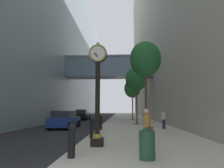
# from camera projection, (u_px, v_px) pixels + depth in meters

# --- Properties ---
(ground_plane) EXTENTS (110.00, 110.00, 0.00)m
(ground_plane) POSITION_uv_depth(u_px,v_px,m) (108.00, 121.00, 30.37)
(ground_plane) COLOR #262628
(ground_plane) RESTS_ON ground
(sidewalk_right) EXTENTS (6.79, 80.00, 0.14)m
(sidewalk_right) POSITION_uv_depth(u_px,v_px,m) (130.00, 119.00, 33.19)
(sidewalk_right) COLOR beige
(sidewalk_right) RESTS_ON ground
(building_block_left) EXTENTS (22.70, 80.00, 28.86)m
(building_block_left) POSITION_uv_depth(u_px,v_px,m) (48.00, 38.00, 35.64)
(building_block_left) COLOR #93A8B7
(building_block_left) RESTS_ON ground
(building_block_right) EXTENTS (9.00, 80.00, 41.29)m
(building_block_right) POSITION_uv_depth(u_px,v_px,m) (173.00, 1.00, 35.33)
(building_block_right) COLOR #A89E89
(building_block_right) RESTS_ON ground
(street_clock) EXTENTS (0.84, 0.55, 4.78)m
(street_clock) POSITION_uv_depth(u_px,v_px,m) (98.00, 87.00, 9.20)
(street_clock) COLOR black
(street_clock) RESTS_ON sidewalk_right
(bollard_nearest) EXTENTS (0.27, 0.27, 1.12)m
(bollard_nearest) POSITION_uv_depth(u_px,v_px,m) (72.00, 140.00, 6.80)
(bollard_nearest) COLOR black
(bollard_nearest) RESTS_ON sidewalk_right
(bollard_third) EXTENTS (0.27, 0.27, 1.12)m
(bollard_third) POSITION_uv_depth(u_px,v_px,m) (92.00, 127.00, 11.40)
(bollard_third) COLOR black
(bollard_third) RESTS_ON sidewalk_right
(bollard_fourth) EXTENTS (0.27, 0.27, 1.12)m
(bollard_fourth) POSITION_uv_depth(u_px,v_px,m) (97.00, 124.00, 13.69)
(bollard_fourth) COLOR black
(bollard_fourth) RESTS_ON sidewalk_right
(bollard_fifth) EXTENTS (0.27, 0.27, 1.12)m
(bollard_fifth) POSITION_uv_depth(u_px,v_px,m) (101.00, 122.00, 15.99)
(bollard_fifth) COLOR black
(bollard_fifth) RESTS_ON sidewalk_right
(street_tree_near) EXTENTS (2.13, 2.13, 6.28)m
(street_tree_near) POSITION_uv_depth(u_px,v_px,m) (145.00, 60.00, 13.76)
(street_tree_near) COLOR #333335
(street_tree_near) RESTS_ON sidewalk_right
(street_tree_mid_near) EXTENTS (2.43, 2.43, 6.41)m
(street_tree_mid_near) POSITION_uv_depth(u_px,v_px,m) (136.00, 79.00, 22.42)
(street_tree_mid_near) COLOR #333335
(street_tree_mid_near) RESTS_ON sidewalk_right
(street_tree_mid_far) EXTENTS (2.50, 2.50, 6.20)m
(street_tree_mid_far) POSITION_uv_depth(u_px,v_px,m) (132.00, 89.00, 31.04)
(street_tree_mid_far) COLOR #333335
(street_tree_mid_far) RESTS_ON sidewalk_right
(trash_bin) EXTENTS (0.53, 0.53, 1.05)m
(trash_bin) POSITION_uv_depth(u_px,v_px,m) (147.00, 143.00, 6.57)
(trash_bin) COLOR #234C33
(trash_bin) RESTS_ON sidewalk_right
(pedestrian_walking) EXTENTS (0.51, 0.51, 1.65)m
(pedestrian_walking) POSITION_uv_depth(u_px,v_px,m) (147.00, 127.00, 8.84)
(pedestrian_walking) COLOR #23232D
(pedestrian_walking) RESTS_ON sidewalk_right
(pedestrian_by_clock) EXTENTS (0.43, 0.43, 1.60)m
(pedestrian_by_clock) POSITION_uv_depth(u_px,v_px,m) (164.00, 118.00, 16.56)
(pedestrian_by_clock) COLOR #23232D
(pedestrian_by_clock) RESTS_ON sidewalk_right
(car_black_near) EXTENTS (2.04, 4.70, 1.67)m
(car_black_near) POSITION_uv_depth(u_px,v_px,m) (83.00, 115.00, 32.44)
(car_black_near) COLOR black
(car_black_near) RESTS_ON ground
(car_blue_mid) EXTENTS (2.14, 4.61, 1.59)m
(car_blue_mid) POSITION_uv_depth(u_px,v_px,m) (65.00, 120.00, 18.53)
(car_blue_mid) COLOR navy
(car_blue_mid) RESTS_ON ground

